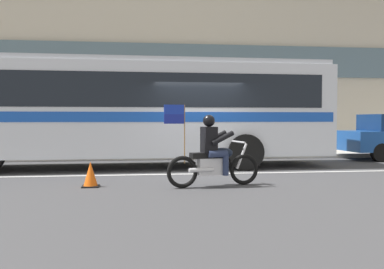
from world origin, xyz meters
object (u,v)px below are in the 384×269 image
(traffic_cone, at_px, (91,175))
(motorcycle_with_rider, at_px, (213,156))
(transit_bus, at_px, (128,105))
(fire_hydrant, at_px, (305,144))

(traffic_cone, bearing_deg, motorcycle_with_rider, -5.67)
(transit_bus, height_order, fire_hydrant, transit_bus)
(motorcycle_with_rider, height_order, fire_hydrant, motorcycle_with_rider)
(transit_bus, distance_m, motorcycle_with_rider, 4.51)
(transit_bus, height_order, motorcycle_with_rider, transit_bus)
(motorcycle_with_rider, bearing_deg, traffic_cone, 174.33)
(fire_hydrant, relative_size, traffic_cone, 1.36)
(fire_hydrant, xyz_separation_m, traffic_cone, (-7.32, -6.06, -0.26))
(motorcycle_with_rider, distance_m, traffic_cone, 2.69)
(transit_bus, bearing_deg, traffic_cone, -101.18)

